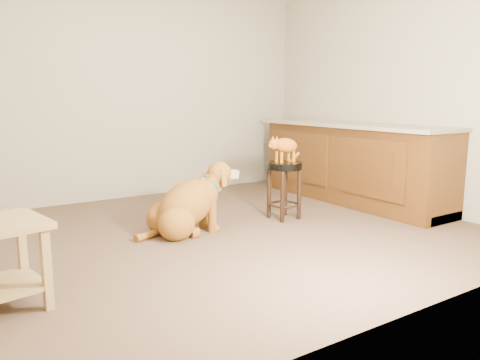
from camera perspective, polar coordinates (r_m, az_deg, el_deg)
floor at (r=4.38m, az=-1.76°, el=-6.39°), size 4.50×4.00×0.01m
room_shell at (r=4.22m, az=-1.89°, el=16.01°), size 4.54×4.04×2.62m
cabinet_run at (r=5.72m, az=13.47°, el=1.77°), size 0.70×2.56×0.94m
padded_stool at (r=4.79m, az=5.41°, el=0.16°), size 0.36×0.36×0.59m
wood_stool at (r=6.14m, az=8.30°, el=2.00°), size 0.42×0.42×0.74m
golden_retriever at (r=4.31m, az=-6.46°, el=-3.18°), size 1.09×0.54×0.69m
tabby_kitten at (r=4.74m, az=5.37°, el=4.12°), size 0.48×0.18×0.30m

